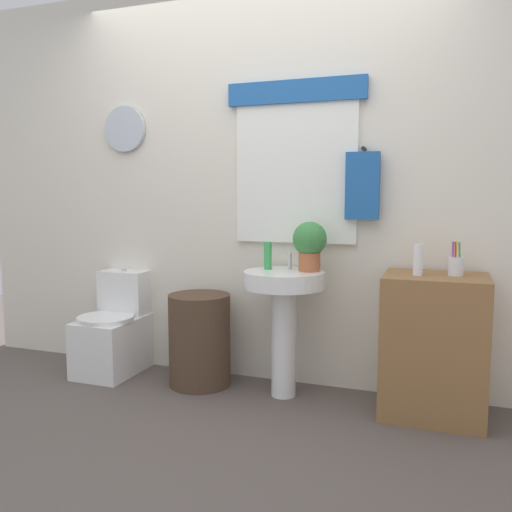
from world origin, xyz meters
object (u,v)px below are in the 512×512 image
object	(u,v)px
laundry_hamper	(200,340)
pedestal_sink	(284,304)
soap_bottle	(268,256)
potted_plant	(310,243)
toilet	(114,333)
wooden_cabinet	(434,346)
toothbrush_cup	(456,266)
lotion_bottle	(418,260)

from	to	relation	value
laundry_hamper	pedestal_sink	size ratio (longest dim) A/B	0.77
soap_bottle	potted_plant	distance (m)	0.27
toilet	wooden_cabinet	xyz separation A→B (m)	(2.10, -0.03, 0.12)
laundry_hamper	toothbrush_cup	world-z (taller)	toothbrush_cup
wooden_cabinet	potted_plant	xyz separation A→B (m)	(-0.73, 0.06, 0.54)
toilet	lotion_bottle	bearing A→B (deg)	-2.06
laundry_hamper	wooden_cabinet	world-z (taller)	wooden_cabinet
toilet	laundry_hamper	world-z (taller)	toilet
laundry_hamper	toothbrush_cup	xyz separation A→B (m)	(1.53, 0.02, 0.55)
potted_plant	toothbrush_cup	distance (m)	0.83
lotion_bottle	toothbrush_cup	xyz separation A→B (m)	(0.19, 0.06, -0.03)
laundry_hamper	wooden_cabinet	size ratio (longest dim) A/B	0.75
laundry_hamper	pedestal_sink	xyz separation A→B (m)	(0.57, 0.00, 0.27)
laundry_hamper	toilet	bearing A→B (deg)	177.26
laundry_hamper	soap_bottle	size ratio (longest dim) A/B	3.48
toilet	toothbrush_cup	xyz separation A→B (m)	(2.20, -0.01, 0.57)
wooden_cabinet	potted_plant	bearing A→B (deg)	175.28
soap_bottle	potted_plant	size ratio (longest dim) A/B	0.57
toilet	wooden_cabinet	distance (m)	2.11
potted_plant	toilet	bearing A→B (deg)	-178.84
soap_bottle	toothbrush_cup	xyz separation A→B (m)	(1.08, -0.03, -0.01)
laundry_hamper	lotion_bottle	world-z (taller)	lotion_bottle
toilet	laundry_hamper	size ratio (longest dim) A/B	1.20
pedestal_sink	potted_plant	xyz separation A→B (m)	(0.14, 0.06, 0.37)
wooden_cabinet	toilet	bearing A→B (deg)	179.13
wooden_cabinet	potted_plant	world-z (taller)	potted_plant
toilet	lotion_bottle	world-z (taller)	lotion_bottle
pedestal_sink	lotion_bottle	xyz separation A→B (m)	(0.77, -0.04, 0.31)
wooden_cabinet	lotion_bottle	xyz separation A→B (m)	(-0.10, -0.04, 0.48)
lotion_bottle	wooden_cabinet	bearing A→B (deg)	22.50
toilet	lotion_bottle	size ratio (longest dim) A/B	4.13
potted_plant	lotion_bottle	size ratio (longest dim) A/B	1.73
pedestal_sink	lotion_bottle	bearing A→B (deg)	-2.97
toilet	potted_plant	xyz separation A→B (m)	(1.38, 0.03, 0.67)
laundry_hamper	lotion_bottle	xyz separation A→B (m)	(1.34, -0.04, 0.58)
lotion_bottle	toothbrush_cup	world-z (taller)	toothbrush_cup
toothbrush_cup	toilet	bearing A→B (deg)	179.68
toilet	soap_bottle	xyz separation A→B (m)	(1.12, 0.02, 0.58)
soap_bottle	lotion_bottle	size ratio (longest dim) A/B	0.99
laundry_hamper	lotion_bottle	size ratio (longest dim) A/B	3.45
wooden_cabinet	toothbrush_cup	size ratio (longest dim) A/B	4.27
soap_bottle	lotion_bottle	world-z (taller)	lotion_bottle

